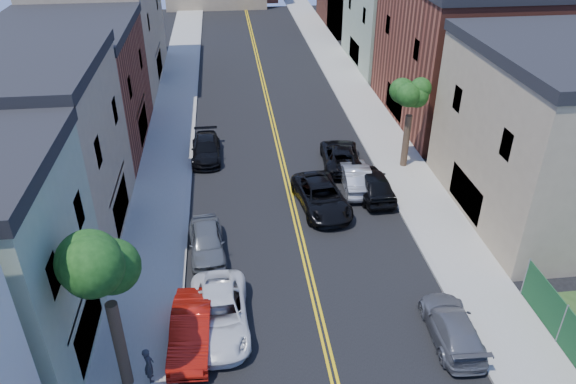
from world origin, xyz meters
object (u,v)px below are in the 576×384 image
object	(u,v)px
red_sedan	(192,329)
black_car_left	(206,149)
grey_car_left	(207,242)
dark_car_right_far	(341,156)
black_car_right	(373,183)
black_suv_lane	(322,197)
pedestrian_left	(149,365)
grey_car_right	(452,326)
silver_car_right	(356,177)
white_pickup	(219,314)

from	to	relation	value
red_sedan	black_car_left	size ratio (longest dim) A/B	0.97
grey_car_left	dark_car_right_far	world-z (taller)	grey_car_left
black_car_right	black_suv_lane	size ratio (longest dim) A/B	0.88
grey_car_left	black_car_right	world-z (taller)	black_car_right
pedestrian_left	grey_car_right	bearing A→B (deg)	-102.18
grey_car_right	silver_car_right	distance (m)	12.88
black_car_right	pedestrian_left	world-z (taller)	pedestrian_left
dark_car_right_far	grey_car_left	bearing A→B (deg)	50.12
black_car_right	silver_car_right	xyz separation A→B (m)	(-0.81, 0.95, -0.06)
white_pickup	black_suv_lane	distance (m)	10.76
white_pickup	black_car_right	xyz separation A→B (m)	(9.28, 10.05, 0.07)
black_car_right	black_suv_lane	world-z (taller)	black_car_right
black_car_left	black_suv_lane	world-z (taller)	black_suv_lane
silver_car_right	pedestrian_left	size ratio (longest dim) A/B	2.92
white_pickup	black_suv_lane	bearing A→B (deg)	55.64
red_sedan	dark_car_right_far	distance (m)	17.50
grey_car_left	silver_car_right	size ratio (longest dim) A/B	0.94
silver_car_right	grey_car_left	bearing A→B (deg)	35.76
black_car_right	pedestrian_left	bearing A→B (deg)	44.68
silver_car_right	dark_car_right_far	xyz separation A→B (m)	(-0.32, 3.02, -0.02)
grey_car_left	grey_car_right	xyz separation A→B (m)	(10.21, -7.13, -0.08)
dark_car_right_far	black_suv_lane	size ratio (longest dim) A/B	0.97
grey_car_right	black_car_left	bearing A→B (deg)	-57.32
silver_car_right	black_suv_lane	size ratio (longest dim) A/B	0.85
black_car_left	dark_car_right_far	world-z (taller)	dark_car_right_far
black_car_right	black_suv_lane	xyz separation A→B (m)	(-3.30, -1.11, -0.06)
grey_car_left	black_suv_lane	xyz separation A→B (m)	(6.56, 3.63, 0.02)
silver_car_right	dark_car_right_far	size ratio (longest dim) A/B	0.87
white_pickup	black_car_right	distance (m)	13.68
black_suv_lane	pedestrian_left	size ratio (longest dim) A/B	3.45
black_car_left	grey_car_right	size ratio (longest dim) A/B	1.04
white_pickup	grey_car_right	distance (m)	9.80
black_car_left	silver_car_right	bearing A→B (deg)	-29.83
red_sedan	grey_car_right	size ratio (longest dim) A/B	1.01
black_car_left	black_car_right	world-z (taller)	black_car_right
grey_car_left	black_car_right	bearing A→B (deg)	21.59
grey_car_right	black_suv_lane	xyz separation A→B (m)	(-3.65, 10.77, 0.10)
red_sedan	black_car_left	bearing A→B (deg)	91.58
red_sedan	black_car_left	distance (m)	17.00
black_car_right	dark_car_right_far	bearing A→B (deg)	-76.24
black_car_left	black_car_right	distance (m)	11.74
red_sedan	grey_car_left	world-z (taller)	red_sedan
white_pickup	dark_car_right_far	xyz separation A→B (m)	(8.16, 14.02, -0.01)
grey_car_left	silver_car_right	distance (m)	10.69
dark_car_right_far	pedestrian_left	distance (m)	19.88
red_sedan	black_suv_lane	bearing A→B (deg)	56.82
grey_car_right	silver_car_right	xyz separation A→B (m)	(-1.16, 12.83, 0.10)
red_sedan	grey_car_right	distance (m)	10.82
grey_car_left	pedestrian_left	xyz separation A→B (m)	(-2.09, -7.96, 0.20)
black_car_right	pedestrian_left	size ratio (longest dim) A/B	3.03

